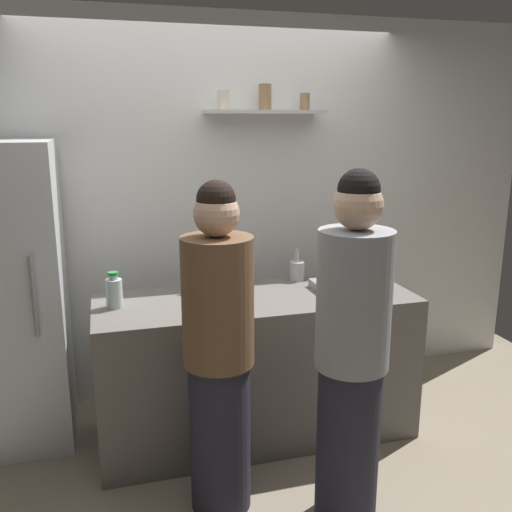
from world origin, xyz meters
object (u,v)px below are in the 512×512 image
(person_brown_jacket, at_px, (219,355))
(person_grey_hoodie, at_px, (351,357))
(wine_bottle_pale_glass, at_px, (204,274))
(utensil_holder, at_px, (297,271))
(baking_pan, at_px, (341,285))
(wine_bottle_amber_glass, at_px, (241,286))
(refrigerator, at_px, (11,297))
(water_bottle_plastic, at_px, (114,292))

(person_brown_jacket, height_order, person_grey_hoodie, person_grey_hoodie)
(person_grey_hoodie, bearing_deg, wine_bottle_pale_glass, 70.04)
(utensil_holder, bearing_deg, baking_pan, -54.19)
(wine_bottle_amber_glass, height_order, person_brown_jacket, person_brown_jacket)
(wine_bottle_amber_glass, bearing_deg, baking_pan, 7.39)
(person_brown_jacket, xyz_separation_m, person_grey_hoodie, (0.57, -0.26, 0.03))
(utensil_holder, distance_m, person_grey_hoodie, 1.15)
(refrigerator, distance_m, person_grey_hoodie, 2.02)
(utensil_holder, height_order, water_bottle_plastic, utensil_holder)
(baking_pan, height_order, person_brown_jacket, person_brown_jacket)
(utensil_holder, height_order, person_brown_jacket, person_brown_jacket)
(wine_bottle_pale_glass, relative_size, water_bottle_plastic, 1.31)
(person_brown_jacket, relative_size, person_grey_hoodie, 0.97)
(refrigerator, xyz_separation_m, person_brown_jacket, (1.04, -0.96, -0.08))
(wine_bottle_pale_glass, distance_m, wine_bottle_amber_glass, 0.35)
(wine_bottle_amber_glass, xyz_separation_m, person_grey_hoodie, (0.33, -0.79, -0.14))
(refrigerator, bearing_deg, person_grey_hoodie, -37.09)
(wine_bottle_pale_glass, height_order, water_bottle_plastic, wine_bottle_pale_glass)
(baking_pan, height_order, utensil_holder, utensil_holder)
(person_brown_jacket, bearing_deg, water_bottle_plastic, -108.22)
(wine_bottle_pale_glass, relative_size, wine_bottle_amber_glass, 0.98)
(utensil_holder, relative_size, water_bottle_plastic, 1.05)
(water_bottle_plastic, bearing_deg, utensil_holder, 11.61)
(refrigerator, relative_size, wine_bottle_amber_glass, 6.52)
(utensil_holder, height_order, person_grey_hoodie, person_grey_hoodie)
(utensil_holder, xyz_separation_m, wine_bottle_pale_glass, (-0.62, -0.05, 0.04))
(water_bottle_plastic, xyz_separation_m, person_brown_jacket, (0.46, -0.64, -0.16))
(water_bottle_plastic, bearing_deg, wine_bottle_pale_glass, 19.63)
(refrigerator, xyz_separation_m, baking_pan, (1.94, -0.35, 0.01))
(baking_pan, distance_m, wine_bottle_amber_glass, 0.67)
(water_bottle_plastic, bearing_deg, wine_bottle_amber_glass, -9.26)
(utensil_holder, bearing_deg, refrigerator, 177.47)
(wine_bottle_pale_glass, distance_m, person_grey_hoodie, 1.20)
(refrigerator, distance_m, utensil_holder, 1.75)
(refrigerator, bearing_deg, water_bottle_plastic, -28.60)
(refrigerator, xyz_separation_m, person_grey_hoodie, (1.61, -1.22, -0.05))
(baking_pan, xyz_separation_m, water_bottle_plastic, (-1.36, 0.03, 0.06))
(water_bottle_plastic, relative_size, person_brown_jacket, 0.12)
(wine_bottle_amber_glass, bearing_deg, wine_bottle_pale_glass, 117.05)
(water_bottle_plastic, bearing_deg, baking_pan, -1.20)
(refrigerator, height_order, water_bottle_plastic, refrigerator)
(refrigerator, bearing_deg, wine_bottle_pale_glass, -6.27)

